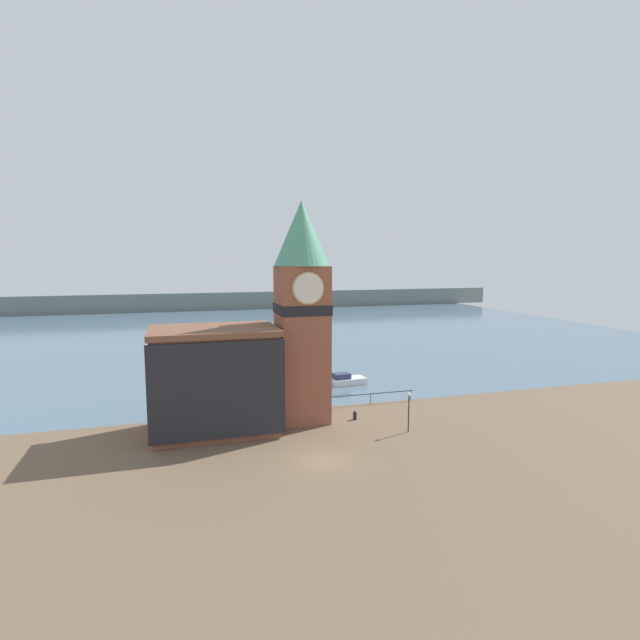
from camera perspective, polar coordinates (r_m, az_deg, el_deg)
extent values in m
plane|color=brown|center=(38.28, 0.21, -15.80)|extent=(160.00, 160.00, 0.00)
cube|color=slate|center=(108.04, -10.93, -0.95)|extent=(160.00, 120.00, 0.00)
cube|color=slate|center=(147.40, -12.47, 2.12)|extent=(180.00, 3.00, 5.00)
cube|color=#333338|center=(51.94, 5.80, -8.40)|extent=(9.63, 0.08, 0.08)
cylinder|color=#333338|center=(50.60, 0.99, -9.40)|extent=(0.07, 0.07, 1.05)
cylinder|color=#333338|center=(52.08, 5.79, -8.95)|extent=(0.07, 0.07, 1.05)
cylinder|color=#333338|center=(53.90, 10.29, -8.48)|extent=(0.07, 0.07, 1.05)
cube|color=brown|center=(45.46, -2.07, -2.79)|extent=(4.32, 4.32, 14.19)
cube|color=black|center=(45.01, -2.09, 1.29)|extent=(4.44, 4.44, 0.90)
cylinder|color=tan|center=(42.71, -1.36, 3.63)|extent=(2.80, 0.12, 2.80)
cylinder|color=silver|center=(42.63, -1.33, 3.63)|extent=(2.55, 0.12, 2.55)
cylinder|color=tan|center=(45.46, 0.62, 3.85)|extent=(0.12, 2.80, 2.80)
cylinder|color=silver|center=(45.48, 0.72, 3.85)|extent=(0.12, 2.55, 2.55)
cone|color=#4C9375|center=(44.83, -2.13, 9.87)|extent=(4.97, 4.97, 5.76)
cube|color=brown|center=(44.21, -11.96, -6.98)|extent=(10.28, 6.87, 8.52)
cube|color=brown|center=(43.34, -12.12, -1.18)|extent=(10.68, 7.27, 0.50)
cube|color=#232328|center=(40.70, -11.56, -7.95)|extent=(10.78, 0.30, 7.84)
cube|color=silver|center=(59.73, 3.15, -6.98)|extent=(4.49, 2.53, 0.75)
cube|color=navy|center=(59.24, 2.48, -6.41)|extent=(2.03, 1.65, 0.63)
cylinder|color=black|center=(47.20, 4.01, -10.91)|extent=(0.34, 0.34, 0.63)
sphere|color=black|center=(47.11, 4.01, -10.54)|extent=(0.36, 0.36, 0.36)
cylinder|color=black|center=(44.21, 10.09, -10.51)|extent=(0.10, 0.10, 3.22)
sphere|color=silver|center=(43.72, 10.14, -8.38)|extent=(0.32, 0.32, 0.32)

